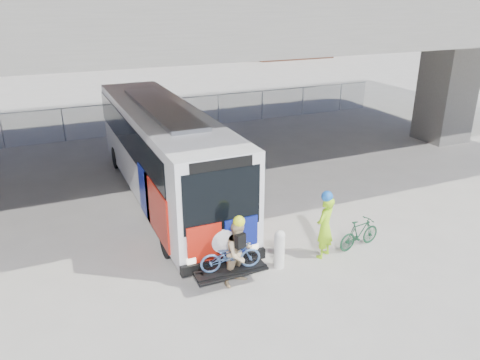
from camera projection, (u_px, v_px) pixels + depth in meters
ground at (237, 212)px, 17.28m from camera, size 160.00×160.00×0.00m
bus at (163, 146)px, 17.79m from camera, size 2.67×12.95×3.69m
overpass at (195, 20)px, 18.25m from camera, size 40.00×16.00×7.95m
chainlink_fence at (154, 107)px, 26.94m from camera, size 30.00×0.06×30.00m
brick_buildings at (87, 12)px, 56.69m from camera, size 54.00×22.00×12.00m
bollard at (279, 248)px, 13.58m from camera, size 0.31×0.31×1.20m
cyclist_hivis at (325, 225)px, 14.01m from camera, size 0.86×0.76×2.17m
cyclist_tan at (239, 252)px, 12.71m from camera, size 1.09×0.96×2.06m
bike_parked at (359, 233)px, 14.72m from camera, size 1.66×0.68×0.97m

